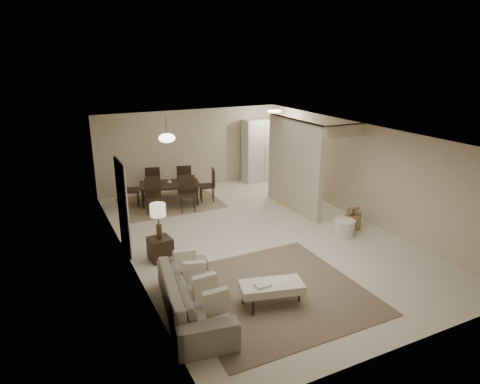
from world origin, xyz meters
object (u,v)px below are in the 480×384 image
pantry_cabinet (261,150)px  wicker_basket (353,221)px  dining_table (170,194)px  side_table (160,249)px  round_pouf (344,228)px  sofa (194,295)px  ottoman_bench (272,287)px

pantry_cabinet → wicker_basket: bearing=-89.4°
pantry_cabinet → dining_table: bearing=-164.8°
wicker_basket → dining_table: size_ratio=0.24×
side_table → round_pouf: bearing=-9.5°
sofa → ottoman_bench: 1.35m
dining_table → pantry_cabinet: bearing=30.1°
ottoman_bench → dining_table: bearing=104.6°
round_pouf → ottoman_bench: bearing=-149.8°
sofa → wicker_basket: bearing=-61.2°
pantry_cabinet → round_pouf: (-0.46, -5.02, -0.86)m
sofa → side_table: size_ratio=4.83×
wicker_basket → sofa: bearing=-160.2°
pantry_cabinet → round_pouf: bearing=-95.2°
sofa → dining_table: sofa is taller
pantry_cabinet → sofa: pantry_cabinet is taller
round_pouf → dining_table: dining_table is taller
side_table → wicker_basket: 4.82m
ottoman_bench → side_table: side_table is taller
sofa → ottoman_bench: sofa is taller
side_table → dining_table: bearing=69.6°
ottoman_bench → round_pouf: (3.03, 1.76, -0.12)m
dining_table → wicker_basket: bearing=-31.9°
pantry_cabinet → wicker_basket: 4.82m
sofa → wicker_basket: sofa is taller
sofa → side_table: bearing=7.7°
ottoman_bench → wicker_basket: 4.09m
sofa → dining_table: size_ratio=1.41×
wicker_basket → ottoman_bench: bearing=-149.9°
dining_table → round_pouf: bearing=-38.3°
wicker_basket → dining_table: bearing=133.1°
side_table → wicker_basket: side_table is taller
side_table → wicker_basket: bearing=-5.1°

